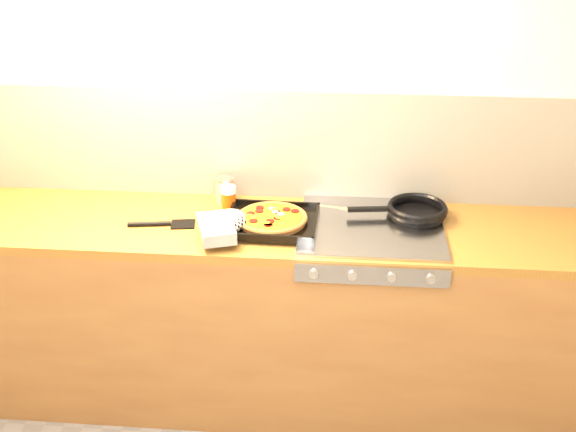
# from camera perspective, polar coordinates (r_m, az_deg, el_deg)

# --- Properties ---
(room_shell) EXTENTS (3.20, 3.20, 3.20)m
(room_shell) POSITION_cam_1_polar(r_m,az_deg,el_deg) (3.23, -1.30, 5.65)
(room_shell) COLOR white
(room_shell) RESTS_ON ground
(counter_run) EXTENTS (3.20, 0.62, 0.90)m
(counter_run) POSITION_cam_1_polar(r_m,az_deg,el_deg) (3.30, -1.71, -7.61)
(counter_run) COLOR brown
(counter_run) RESTS_ON ground
(stovetop) EXTENTS (0.60, 0.56, 0.02)m
(stovetop) POSITION_cam_1_polar(r_m,az_deg,el_deg) (3.05, 6.59, -0.85)
(stovetop) COLOR #A0A1A5
(stovetop) RESTS_ON counter_run
(pizza_on_tray) EXTENTS (0.51, 0.43, 0.06)m
(pizza_on_tray) POSITION_cam_1_polar(r_m,az_deg,el_deg) (3.00, -2.48, -0.39)
(pizza_on_tray) COLOR black
(pizza_on_tray) RESTS_ON stovetop
(frying_pan) EXTENTS (0.45, 0.29, 0.04)m
(frying_pan) POSITION_cam_1_polar(r_m,az_deg,el_deg) (3.15, 10.06, 0.46)
(frying_pan) COLOR black
(frying_pan) RESTS_ON stovetop
(tomato_can) EXTENTS (0.11, 0.11, 0.12)m
(tomato_can) POSITION_cam_1_polar(r_m,az_deg,el_deg) (3.25, -5.02, 2.04)
(tomato_can) COLOR #9B0C13
(tomato_can) RESTS_ON counter_run
(juice_glass) EXTENTS (0.08, 0.08, 0.11)m
(juice_glass) POSITION_cam_1_polar(r_m,az_deg,el_deg) (3.18, -4.71, 1.43)
(juice_glass) COLOR #C4460B
(juice_glass) RESTS_ON counter_run
(wooden_spoon) EXTENTS (0.30, 0.09, 0.02)m
(wooden_spoon) POSITION_cam_1_polar(r_m,az_deg,el_deg) (3.20, 2.87, 0.72)
(wooden_spoon) COLOR #AB7548
(wooden_spoon) RESTS_ON counter_run
(black_spatula) EXTENTS (0.29, 0.10, 0.02)m
(black_spatula) POSITION_cam_1_polar(r_m,az_deg,el_deg) (3.09, -9.83, -0.63)
(black_spatula) COLOR black
(black_spatula) RESTS_ON counter_run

